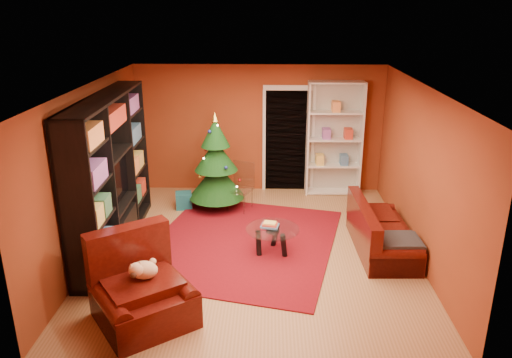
{
  "coord_description": "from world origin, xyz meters",
  "views": [
    {
      "loc": [
        0.21,
        -7.18,
        3.74
      ],
      "look_at": [
        0.0,
        0.4,
        1.05
      ],
      "focal_mm": 35.0,
      "sensor_mm": 36.0,
      "label": 1
    }
  ],
  "objects_px": {
    "gift_box_red": "(218,186)",
    "gift_box_teal": "(184,200)",
    "armchair": "(143,289)",
    "sofa": "(383,227)",
    "acrylic_chair": "(240,190)",
    "rug": "(242,243)",
    "gift_box_green": "(206,197)",
    "christmas_tree": "(216,163)",
    "media_unit": "(111,174)",
    "white_bookshelf": "(334,139)",
    "coffee_table": "(272,240)",
    "dog": "(144,270)"
  },
  "relations": [
    {
      "from": "media_unit",
      "to": "gift_box_teal",
      "type": "relative_size",
      "value": 10.45
    },
    {
      "from": "dog",
      "to": "sofa",
      "type": "distance_m",
      "value": 3.84
    },
    {
      "from": "rug",
      "to": "sofa",
      "type": "distance_m",
      "value": 2.28
    },
    {
      "from": "armchair",
      "to": "coffee_table",
      "type": "distance_m",
      "value": 2.43
    },
    {
      "from": "gift_box_teal",
      "to": "coffee_table",
      "type": "height_order",
      "value": "coffee_table"
    },
    {
      "from": "white_bookshelf",
      "to": "armchair",
      "type": "relative_size",
      "value": 2.04
    },
    {
      "from": "sofa",
      "to": "acrylic_chair",
      "type": "bearing_deg",
      "value": 54.88
    },
    {
      "from": "christmas_tree",
      "to": "armchair",
      "type": "height_order",
      "value": "christmas_tree"
    },
    {
      "from": "coffee_table",
      "to": "sofa",
      "type": "bearing_deg",
      "value": 5.43
    },
    {
      "from": "white_bookshelf",
      "to": "sofa",
      "type": "height_order",
      "value": "white_bookshelf"
    },
    {
      "from": "gift_box_red",
      "to": "gift_box_teal",
      "type": "bearing_deg",
      "value": -121.29
    },
    {
      "from": "christmas_tree",
      "to": "armchair",
      "type": "xyz_separation_m",
      "value": [
        -0.52,
        -3.64,
        -0.46
      ]
    },
    {
      "from": "acrylic_chair",
      "to": "media_unit",
      "type": "bearing_deg",
      "value": -120.62
    },
    {
      "from": "rug",
      "to": "media_unit",
      "type": "distance_m",
      "value": 2.38
    },
    {
      "from": "gift_box_green",
      "to": "armchair",
      "type": "relative_size",
      "value": 0.21
    },
    {
      "from": "rug",
      "to": "dog",
      "type": "relative_size",
      "value": 8.42
    },
    {
      "from": "sofa",
      "to": "acrylic_chair",
      "type": "distance_m",
      "value": 2.82
    },
    {
      "from": "media_unit",
      "to": "coffee_table",
      "type": "bearing_deg",
      "value": -7.6
    },
    {
      "from": "dog",
      "to": "media_unit",
      "type": "bearing_deg",
      "value": 80.06
    },
    {
      "from": "gift_box_teal",
      "to": "coffee_table",
      "type": "relative_size",
      "value": 0.36
    },
    {
      "from": "coffee_table",
      "to": "acrylic_chair",
      "type": "distance_m",
      "value": 1.83
    },
    {
      "from": "armchair",
      "to": "christmas_tree",
      "type": "bearing_deg",
      "value": 46.11
    },
    {
      "from": "sofa",
      "to": "rug",
      "type": "bearing_deg",
      "value": 84.09
    },
    {
      "from": "gift_box_red",
      "to": "white_bookshelf",
      "type": "xyz_separation_m",
      "value": [
        2.38,
        -0.02,
        1.04
      ]
    },
    {
      "from": "dog",
      "to": "christmas_tree",
      "type": "bearing_deg",
      "value": 46.13
    },
    {
      "from": "dog",
      "to": "acrylic_chair",
      "type": "distance_m",
      "value": 3.6
    },
    {
      "from": "rug",
      "to": "gift_box_green",
      "type": "height_order",
      "value": "gift_box_green"
    },
    {
      "from": "media_unit",
      "to": "dog",
      "type": "xyz_separation_m",
      "value": [
        0.98,
        -2.03,
        -0.54
      ]
    },
    {
      "from": "sofa",
      "to": "armchair",
      "type": "bearing_deg",
      "value": 118.93
    },
    {
      "from": "media_unit",
      "to": "rug",
      "type": "bearing_deg",
      "value": -0.17
    },
    {
      "from": "media_unit",
      "to": "white_bookshelf",
      "type": "bearing_deg",
      "value": 31.18
    },
    {
      "from": "gift_box_red",
      "to": "dog",
      "type": "relative_size",
      "value": 0.55
    },
    {
      "from": "white_bookshelf",
      "to": "coffee_table",
      "type": "xyz_separation_m",
      "value": [
        -1.24,
        -2.7,
        -0.93
      ]
    },
    {
      "from": "christmas_tree",
      "to": "dog",
      "type": "relative_size",
      "value": 4.72
    },
    {
      "from": "rug",
      "to": "christmas_tree",
      "type": "bearing_deg",
      "value": 110.7
    },
    {
      "from": "dog",
      "to": "coffee_table",
      "type": "height_order",
      "value": "dog"
    },
    {
      "from": "coffee_table",
      "to": "armchair",
      "type": "bearing_deg",
      "value": -130.91
    },
    {
      "from": "coffee_table",
      "to": "white_bookshelf",
      "type": "bearing_deg",
      "value": 65.37
    },
    {
      "from": "rug",
      "to": "gift_box_red",
      "type": "xyz_separation_m",
      "value": [
        -0.65,
        2.4,
        0.1
      ]
    },
    {
      "from": "dog",
      "to": "gift_box_teal",
      "type": "bearing_deg",
      "value": 56.39
    },
    {
      "from": "rug",
      "to": "gift_box_teal",
      "type": "bearing_deg",
      "value": 129.16
    },
    {
      "from": "gift_box_green",
      "to": "dog",
      "type": "distance_m",
      "value": 3.88
    },
    {
      "from": "armchair",
      "to": "media_unit",
      "type": "bearing_deg",
      "value": 79.06
    },
    {
      "from": "rug",
      "to": "gift_box_green",
      "type": "xyz_separation_m",
      "value": [
        -0.81,
        1.76,
        0.11
      ]
    },
    {
      "from": "armchair",
      "to": "sofa",
      "type": "xyz_separation_m",
      "value": [
        3.33,
        1.99,
        -0.07
      ]
    },
    {
      "from": "gift_box_teal",
      "to": "gift_box_red",
      "type": "xyz_separation_m",
      "value": [
        0.56,
        0.92,
        -0.04
      ]
    },
    {
      "from": "gift_box_teal",
      "to": "armchair",
      "type": "relative_size",
      "value": 0.26
    },
    {
      "from": "armchair",
      "to": "dog",
      "type": "height_order",
      "value": "armchair"
    },
    {
      "from": "gift_box_green",
      "to": "coffee_table",
      "type": "distance_m",
      "value": 2.45
    },
    {
      "from": "gift_box_red",
      "to": "acrylic_chair",
      "type": "bearing_deg",
      "value": -62.73
    }
  ]
}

